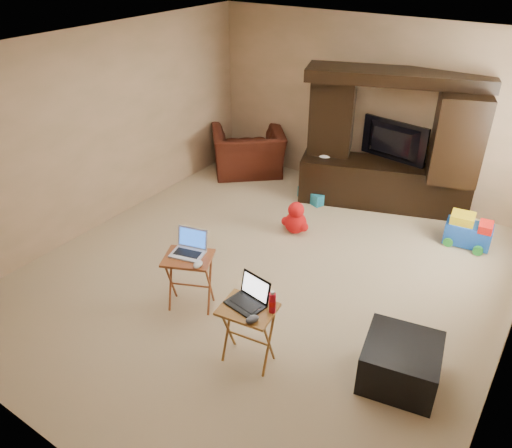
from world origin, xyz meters
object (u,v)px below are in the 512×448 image
Objects in this scene: child_rocker at (319,180)px; laptop_right at (245,294)px; tray_table_right at (248,335)px; water_bottle at (272,303)px; entertainment_center at (389,141)px; tray_table_left at (190,282)px; plush_toy at (296,217)px; push_toy at (469,230)px; mouse_right at (252,319)px; ottoman at (400,363)px; laptop_left at (187,245)px; television at (391,142)px; mouse_left at (198,264)px; recliner at (248,152)px.

laptop_right reaches higher than child_rocker.
water_bottle is (0.20, 0.08, 0.40)m from tray_table_right.
entertainment_center is 3.76× the size of tray_table_left.
plush_toy is 0.79× the size of push_toy.
ottoman is at bearing 31.15° from mouse_right.
tray_table_right is at bearing -117.45° from push_toy.
water_bottle is at bearing -65.32° from plush_toy.
ottoman is 2.28m from laptop_left.
television is at bearing 71.02° from entertainment_center.
laptop_left is (-0.03, 0.03, 0.43)m from tray_table_left.
tray_table_right is (0.15, -3.60, -0.65)m from entertainment_center.
entertainment_center is 3.37m from laptop_left.
mouse_left is (0.22, -0.10, -0.09)m from laptop_left.
television is at bearing 66.90° from plush_toy.
television reaches higher than laptop_right.
tray_table_left is at bearing 168.96° from water_bottle.
mouse_right is (0.28, -3.72, -0.31)m from entertainment_center.
mouse_left is at bearing 170.88° from water_bottle.
mouse_right is 0.66× the size of water_bottle.
tray_table_left reaches higher than push_toy.
tray_table_right is 0.46m from water_bottle.
mouse_left reaches higher than ottoman.
entertainment_center is at bearing 144.12° from recliner.
television is at bearing 146.02° from recliner.
tray_table_left is at bearing 172.38° from laptop_right.
entertainment_center reaches higher than plush_toy.
ottoman is (3.59, -2.86, -0.16)m from recliner.
mouse_right is at bearing 102.80° from television.
ottoman is at bearing 16.47° from tray_table_right.
television is 2.98× the size of laptop_left.
television is 5.10× the size of water_bottle.
television is 3.62m from water_bottle.
mouse_left reaches higher than tray_table_right.
tray_table_right reaches higher than push_toy.
push_toy is at bearing 72.45° from mouse_right.
tray_table_left reaches higher than child_rocker.
laptop_right reaches higher than tray_table_left.
ottoman is at bearing 24.31° from water_bottle.
laptop_right reaches higher than tray_table_right.
ottoman is (2.21, -2.68, -0.10)m from child_rocker.
push_toy is (3.53, -0.26, -0.15)m from recliner.
television is at bearing 101.57° from laptop_right.
recliner reaches higher than mouse_left.
tray_table_right reaches higher than plush_toy.
tray_table_left is (0.04, -2.93, 0.01)m from child_rocker.
child_rocker is at bearing 36.95° from television.
television is 1.57× the size of tray_table_right.
recliner is at bearing 142.88° from plush_toy.
laptop_right is (0.93, -0.31, -0.00)m from laptop_left.
push_toy reaches higher than ottoman.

